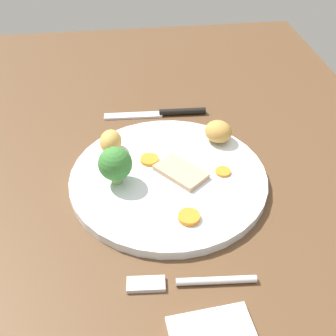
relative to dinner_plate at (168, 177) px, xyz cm
name	(u,v)px	position (x,y,z in cm)	size (l,w,h in cm)	color
dining_table	(152,192)	(-0.40, 2.45, -2.50)	(120.00, 84.00, 3.60)	brown
dinner_plate	(168,177)	(0.00, 0.00, 0.00)	(29.19, 29.19, 1.40)	white
meat_slice_main	(181,173)	(-0.59, -1.86, 1.10)	(7.49, 4.42, 0.80)	tan
roast_potato_left	(218,132)	(7.18, -9.10, 2.43)	(4.15, 4.49, 3.46)	#BC8C42
roast_potato_right	(111,141)	(6.67, 8.18, 2.46)	(4.20, 3.37, 3.52)	tan
carrot_coin_front	(223,172)	(-0.92, -8.12, 0.90)	(2.30, 2.30, 0.40)	orange
carrot_coin_back	(147,160)	(3.27, 2.81, 0.96)	(2.84, 2.84, 0.53)	orange
carrot_coin_side	(189,217)	(-9.56, -1.55, 1.03)	(2.94, 2.94, 0.67)	orange
broccoli_floret	(115,164)	(-0.91, 7.60, 3.96)	(4.85, 4.85, 5.77)	#8CB766
fork	(187,282)	(-18.59, 0.12, -0.31)	(2.64, 15.32, 0.90)	silver
knife	(164,113)	(17.98, -1.66, -0.25)	(2.35, 18.55, 1.20)	black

